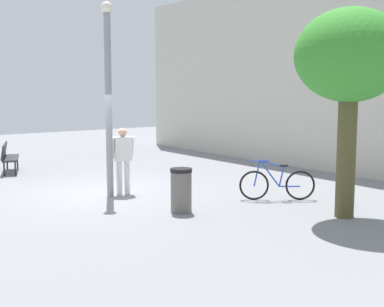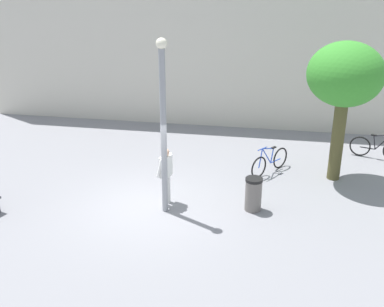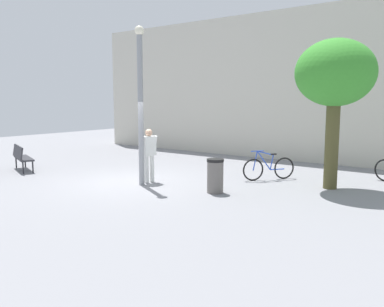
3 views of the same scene
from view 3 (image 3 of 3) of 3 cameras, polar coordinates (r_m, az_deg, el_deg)
name	(u,v)px [view 3 (image 3 of 3)]	position (r m, az deg, el deg)	size (l,w,h in m)	color
ground_plane	(134,183)	(12.70, -8.24, -4.09)	(36.00, 36.00, 0.00)	gray
building_facade	(259,87)	(19.07, 9.41, 9.25)	(17.47, 2.00, 6.25)	beige
lamppost	(140,99)	(12.06, -7.32, 7.64)	(0.28, 0.28, 4.68)	gray
person_by_lamppost	(149,152)	(12.50, -6.12, 0.24)	(0.39, 0.63, 1.67)	white
park_bench	(21,156)	(15.81, -23.05, -0.30)	(1.66, 1.01, 0.92)	#2D2D33
plaza_tree	(335,76)	(12.18, 19.61, 10.37)	(2.23, 2.23, 4.26)	#4E4A28
bicycle_blue	(269,168)	(13.14, 10.80, -2.05)	(1.12, 1.49, 0.97)	black
trash_bin	(215,176)	(11.14, 3.31, -3.17)	(0.47, 0.47, 0.95)	#66605B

